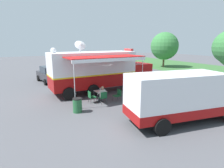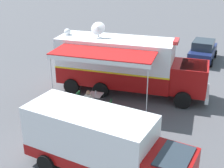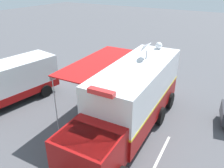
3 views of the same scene
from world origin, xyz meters
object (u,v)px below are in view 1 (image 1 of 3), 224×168
(trash_bin, at_px, (77,105))
(car_far_corner, at_px, (50,74))
(command_truck, at_px, (101,70))
(folding_chair_spare_by_truck, at_px, (118,94))
(folding_chair_beside_table, at_px, (91,96))
(folding_table, at_px, (100,92))
(car_behind_truck, at_px, (105,68))
(seated_responder, at_px, (102,94))
(support_truck, at_px, (184,97))
(water_bottle, at_px, (100,89))
(folding_chair_at_table, at_px, (103,97))

(trash_bin, xyz_separation_m, car_far_corner, (-10.19, -0.17, 0.42))
(command_truck, xyz_separation_m, folding_chair_spare_by_truck, (3.20, 0.01, -1.43))
(folding_chair_beside_table, distance_m, trash_bin, 1.93)
(command_truck, height_order, folding_table, command_truck)
(command_truck, bearing_deg, car_behind_truck, 153.82)
(seated_responder, xyz_separation_m, car_far_corner, (-9.19, -2.27, 0.23))
(folding_chair_spare_by_truck, relative_size, support_truck, 0.12)
(command_truck, relative_size, folding_table, 11.43)
(folding_chair_spare_by_truck, xyz_separation_m, trash_bin, (0.89, -3.34, -0.06))
(water_bottle, xyz_separation_m, folding_chair_beside_table, (0.34, -0.85, -0.32))
(command_truck, relative_size, folding_chair_at_table, 11.04)
(folding_chair_spare_by_truck, height_order, seated_responder, seated_responder)
(trash_bin, xyz_separation_m, car_behind_truck, (-12.34, 7.39, 0.42))
(water_bottle, height_order, folding_chair_beside_table, water_bottle)
(folding_table, distance_m, support_truck, 6.12)
(command_truck, bearing_deg, water_bottle, -24.27)
(command_truck, distance_m, folding_chair_beside_table, 3.66)
(command_truck, xyz_separation_m, car_behind_truck, (-8.25, 4.06, -1.06))
(command_truck, relative_size, folding_chair_spare_by_truck, 11.04)
(folding_chair_beside_table, relative_size, car_far_corner, 0.20)
(water_bottle, distance_m, folding_chair_at_table, 0.93)
(folding_chair_at_table, relative_size, seated_responder, 0.70)
(folding_chair_at_table, distance_m, car_behind_truck, 12.69)
(seated_responder, relative_size, trash_bin, 1.37)
(folding_chair_beside_table, bearing_deg, folding_chair_spare_by_truck, 77.04)
(folding_chair_beside_table, bearing_deg, command_truck, 144.81)
(folding_chair_beside_table, xyz_separation_m, trash_bin, (1.34, -1.39, -0.06))
(car_behind_truck, bearing_deg, folding_table, -25.64)
(water_bottle, relative_size, trash_bin, 0.25)
(seated_responder, height_order, trash_bin, seated_responder)
(seated_responder, bearing_deg, car_far_corner, -166.12)
(folding_chair_at_table, relative_size, car_far_corner, 0.20)
(water_bottle, bearing_deg, seated_responder, -12.00)
(folding_chair_spare_by_truck, bearing_deg, folding_chair_at_table, -86.61)
(folding_table, distance_m, trash_bin, 2.77)
(folding_chair_at_table, bearing_deg, command_truck, 159.54)
(folding_table, bearing_deg, support_truck, 25.21)
(folding_chair_beside_table, distance_m, car_far_corner, 9.00)
(trash_bin, height_order, car_far_corner, car_far_corner)
(folding_chair_spare_by_truck, distance_m, car_behind_truck, 12.16)
(command_truck, bearing_deg, support_truck, 10.61)
(command_truck, height_order, folding_chair_beside_table, command_truck)
(seated_responder, relative_size, car_far_corner, 0.28)
(car_far_corner, bearing_deg, folding_chair_spare_by_truck, 20.66)
(car_far_corner, bearing_deg, folding_table, 15.69)
(car_far_corner, bearing_deg, folding_chair_beside_table, 9.99)
(folding_chair_at_table, relative_size, folding_chair_beside_table, 1.00)
(command_truck, height_order, folding_chair_spare_by_truck, command_truck)
(support_truck, bearing_deg, trash_bin, -128.80)
(folding_table, distance_m, folding_chair_beside_table, 0.91)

